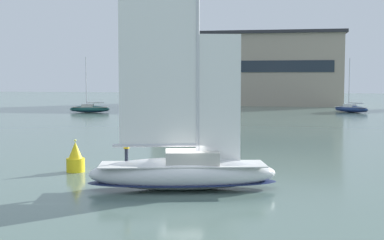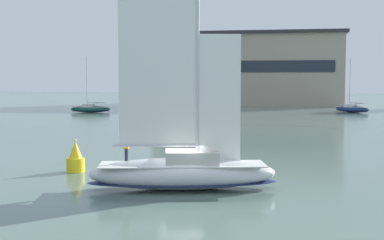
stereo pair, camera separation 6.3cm
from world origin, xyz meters
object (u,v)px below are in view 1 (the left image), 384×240
object	(u,v)px
tree_shore_left	(167,67)
sailboat_moored_near_marina	(351,109)
channel_buoy	(76,159)
sailboat_main	(183,169)
sailboat_moored_mid_channel	(90,109)

from	to	relation	value
tree_shore_left	sailboat_moored_near_marina	xyz separation A→B (m)	(40.03, -22.22, -8.20)
tree_shore_left	channel_buoy	bearing A→B (deg)	-80.86
tree_shore_left	sailboat_main	distance (m)	97.69
tree_shore_left	channel_buoy	world-z (taller)	tree_shore_left
sailboat_main	sailboat_moored_mid_channel	bearing A→B (deg)	115.39
channel_buoy	sailboat_moored_mid_channel	bearing A→B (deg)	110.27
sailboat_moored_mid_channel	channel_buoy	bearing A→B (deg)	-69.73
sailboat_moored_mid_channel	sailboat_moored_near_marina	bearing A→B (deg)	10.75
sailboat_main	sailboat_moored_near_marina	xyz separation A→B (m)	(17.22, 72.45, -0.48)
tree_shore_left	sailboat_main	bearing A→B (deg)	-76.45
sailboat_moored_near_marina	sailboat_moored_mid_channel	distance (m)	48.18
tree_shore_left	channel_buoy	xyz separation A→B (m)	(14.55, -90.39, -8.00)
channel_buoy	tree_shore_left	bearing A→B (deg)	99.14
sailboat_main	sailboat_moored_mid_channel	distance (m)	70.25
sailboat_main	channel_buoy	bearing A→B (deg)	152.58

